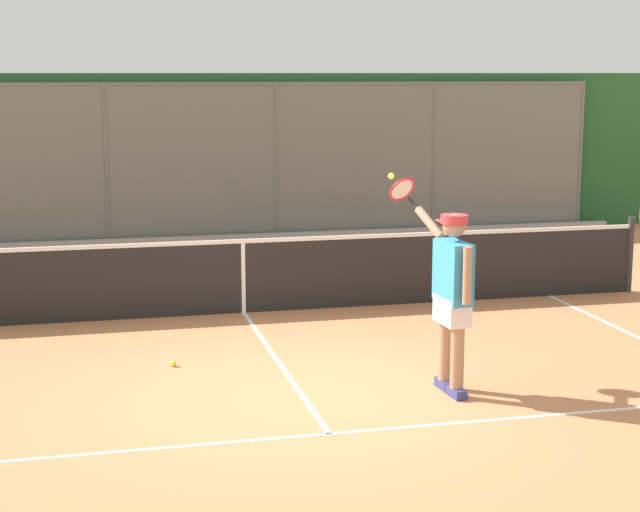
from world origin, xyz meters
The scene contains 6 objects.
ground_plane centered at (0.00, 0.00, 0.00)m, with size 60.00×60.00×0.00m, color #C67A4C.
court_line_markings centered at (0.00, 1.47, 0.00)m, with size 8.63×8.34×0.01m.
fence_backdrop centered at (0.00, -9.70, 1.51)m, with size 18.23×1.37×3.04m.
tennis_net centered at (0.00, -3.50, 0.49)m, with size 11.09×0.09×1.07m.
tennis_player centered at (-1.41, 0.22, 1.03)m, with size 0.54×1.42×2.04m.
tennis_ball_mid_court centered at (1.11, -1.27, 0.03)m, with size 0.07×0.07×0.07m, color #CCDB33.
Camera 1 is at (1.99, 9.04, 3.05)m, focal length 56.61 mm.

